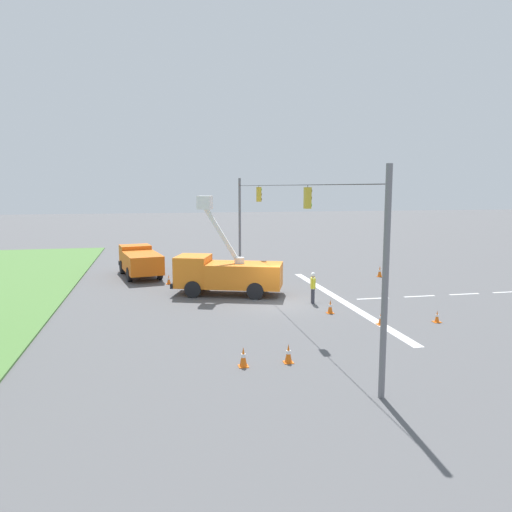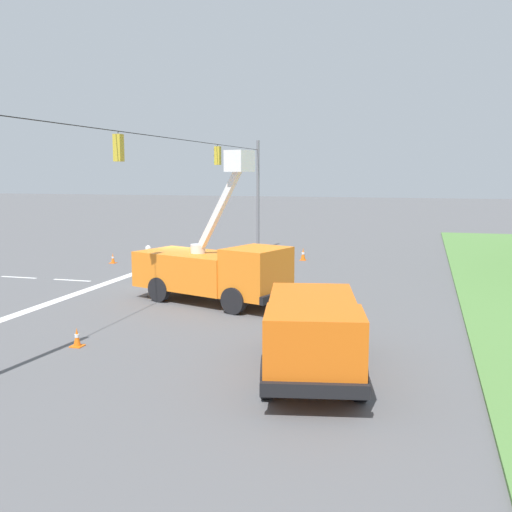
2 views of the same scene
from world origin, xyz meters
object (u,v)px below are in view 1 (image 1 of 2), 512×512
Objects in this scene: traffic_cone_foreground_left at (243,357)px; traffic_cone_lane_edge_a at (330,307)px; utility_truck_support_near at (140,261)px; road_worker at (313,286)px; traffic_cone_foreground_right at (238,271)px; utility_truck_bucket_lift at (226,272)px; traffic_cone_far_left at (437,317)px; traffic_cone_mid_left at (380,271)px; traffic_cone_mid_right at (381,318)px; traffic_cone_near_bucket at (288,354)px; traffic_cone_lane_edge_b at (169,280)px.

traffic_cone_lane_edge_a is (6.73, -5.79, -0.02)m from traffic_cone_foreground_left.
utility_truck_support_near is 14.44m from road_worker.
traffic_cone_foreground_left is 1.28× the size of traffic_cone_foreground_right.
utility_truck_bucket_lift is 5.57m from road_worker.
traffic_cone_far_left is (-8.32, -9.14, -1.10)m from utility_truck_bucket_lift.
traffic_cone_mid_right is at bearing 154.81° from traffic_cone_mid_left.
road_worker is at bearing 42.91° from traffic_cone_far_left.
traffic_cone_near_bucket reaches higher than traffic_cone_far_left.
traffic_cone_mid_right is 0.88× the size of traffic_cone_near_bucket.
traffic_cone_mid_left is at bearing -46.54° from road_worker.
traffic_cone_mid_right is 1.09× the size of traffic_cone_far_left.
utility_truck_support_near is 17.53m from traffic_cone_mid_left.
traffic_cone_near_bucket is at bearing -87.70° from traffic_cone_foreground_left.
traffic_cone_lane_edge_a is at bearing -31.42° from traffic_cone_near_bucket.
road_worker is (-10.66, -9.74, -0.16)m from utility_truck_support_near.
traffic_cone_far_left is at bearing -132.32° from utility_truck_bucket_lift.
traffic_cone_lane_edge_a is (-13.00, -9.93, -0.81)m from utility_truck_support_near.
traffic_cone_foreground_right is (-0.54, -7.20, -0.89)m from utility_truck_support_near.
traffic_cone_foreground_left is 20.66m from traffic_cone_mid_left.
utility_truck_bucket_lift is 10.36m from traffic_cone_mid_right.
traffic_cone_far_left is (3.97, -8.55, -0.08)m from traffic_cone_near_bucket.
road_worker reaches higher than traffic_cone_foreground_left.
road_worker reaches higher than traffic_cone_far_left.
traffic_cone_foreground_left reaches higher than traffic_cone_mid_right.
traffic_cone_foreground_left reaches higher than traffic_cone_foreground_right.
traffic_cone_mid_left is at bearing -37.63° from traffic_cone_lane_edge_a.
traffic_cone_lane_edge_a is (-2.34, -0.19, -0.65)m from road_worker.
traffic_cone_lane_edge_a is at bearing 32.45° from traffic_cone_mid_right.
utility_truck_bucket_lift is 11.97× the size of traffic_cone_far_left.
traffic_cone_near_bucket is 7.80m from traffic_cone_lane_edge_a.
utility_truck_bucket_lift is 5.29m from traffic_cone_lane_edge_b.
traffic_cone_lane_edge_a is at bearing -40.71° from traffic_cone_foreground_left.
traffic_cone_lane_edge_b is at bearing 7.61° from traffic_cone_foreground_left.
traffic_cone_far_left is (4.04, -10.27, -0.09)m from traffic_cone_foreground_left.
traffic_cone_lane_edge_a reaches higher than traffic_cone_lane_edge_b.
utility_truck_bucket_lift is at bearing 47.68° from traffic_cone_far_left.
utility_truck_bucket_lift is at bearing 37.50° from traffic_cone_mid_right.
traffic_cone_foreground_left is 11.03m from traffic_cone_far_left.
utility_truck_bucket_lift is at bearing 164.17° from traffic_cone_foreground_right.
traffic_cone_near_bucket is 9.43m from traffic_cone_far_left.
utility_truck_support_near reaches higher than traffic_cone_lane_edge_b.
traffic_cone_near_bucket reaches higher than traffic_cone_lane_edge_b.
traffic_cone_near_bucket is 1.12× the size of traffic_cone_lane_edge_b.
utility_truck_bucket_lift is at bearing 107.36° from traffic_cone_mid_left.
traffic_cone_foreground_right is (10.12, 2.53, -0.73)m from road_worker.
traffic_cone_foreground_right is 12.75m from traffic_cone_lane_edge_a.
utility_truck_bucket_lift is at bearing -144.40° from utility_truck_support_near.
traffic_cone_foreground_right is 15.61m from traffic_cone_mid_right.
traffic_cone_lane_edge_b is (12.16, 9.59, 0.01)m from traffic_cone_mid_right.
traffic_cone_far_left is (-12.03, 2.72, -0.13)m from traffic_cone_mid_left.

